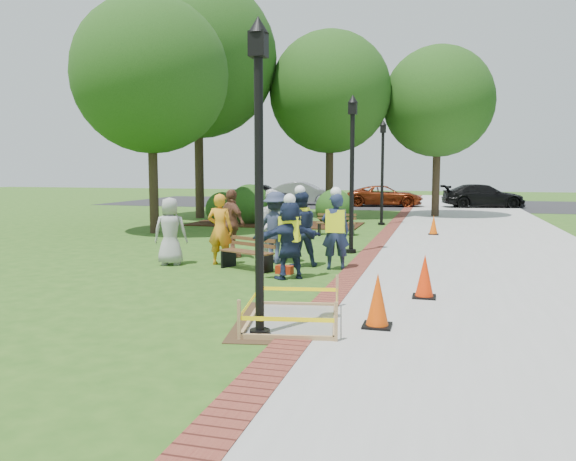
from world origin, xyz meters
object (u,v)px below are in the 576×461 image
(wet_concrete_pad, at_px, (293,307))
(hivis_worker_c, at_px, (300,226))
(hivis_worker_a, at_px, (290,236))
(hivis_worker_b, at_px, (336,229))
(lamp_near, at_px, (259,155))
(cone_front, at_px, (378,302))
(bench_near, at_px, (247,260))

(wet_concrete_pad, xyz_separation_m, hivis_worker_c, (-1.09, 4.73, 0.71))
(hivis_worker_a, distance_m, hivis_worker_b, 1.50)
(hivis_worker_b, relative_size, hivis_worker_c, 0.99)
(lamp_near, xyz_separation_m, hivis_worker_a, (-0.68, 4.06, -1.59))
(hivis_worker_a, xyz_separation_m, hivis_worker_b, (0.73, 1.31, 0.05))
(hivis_worker_a, distance_m, hivis_worker_c, 1.51)
(cone_front, relative_size, lamp_near, 0.19)
(lamp_near, bearing_deg, hivis_worker_b, 89.48)
(wet_concrete_pad, height_order, bench_near, bench_near)
(hivis_worker_c, bearing_deg, wet_concrete_pad, -77.03)
(hivis_worker_b, height_order, hivis_worker_c, hivis_worker_c)
(bench_near, distance_m, hivis_worker_c, 1.48)
(wet_concrete_pad, relative_size, cone_front, 3.16)
(bench_near, relative_size, hivis_worker_a, 0.79)
(cone_front, distance_m, hivis_worker_b, 4.79)
(hivis_worker_c, bearing_deg, hivis_worker_a, -83.98)
(lamp_near, bearing_deg, wet_concrete_pad, 73.05)
(bench_near, height_order, cone_front, cone_front)
(wet_concrete_pad, bearing_deg, bench_near, 118.33)
(cone_front, distance_m, hivis_worker_c, 5.30)
(wet_concrete_pad, bearing_deg, cone_front, 0.40)
(cone_front, bearing_deg, lamp_near, -150.87)
(cone_front, bearing_deg, wet_concrete_pad, -179.60)
(bench_near, xyz_separation_m, hivis_worker_b, (1.94, 0.57, 0.70))
(wet_concrete_pad, height_order, cone_front, cone_front)
(bench_near, bearing_deg, hivis_worker_b, 16.41)
(hivis_worker_a, bearing_deg, lamp_near, -80.53)
(cone_front, bearing_deg, hivis_worker_b, 107.85)
(wet_concrete_pad, bearing_deg, hivis_worker_b, 92.58)
(bench_near, xyz_separation_m, cone_front, (3.40, -3.96, 0.16))
(hivis_worker_c, bearing_deg, bench_near, -144.11)
(cone_front, height_order, hivis_worker_b, hivis_worker_b)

